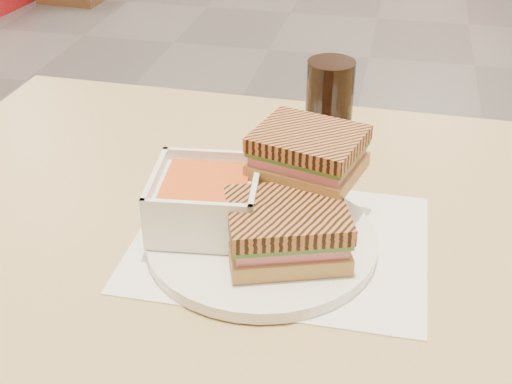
% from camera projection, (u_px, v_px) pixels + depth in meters
% --- Properties ---
extents(main_table, '(1.21, 0.72, 0.75)m').
position_uv_depth(main_table, '(343.00, 303.00, 0.88)').
color(main_table, tan).
rests_on(main_table, ground).
extents(tray_liner, '(0.33, 0.26, 0.00)m').
position_uv_depth(tray_liner, '(280.00, 242.00, 0.80)').
color(tray_liner, white).
rests_on(tray_liner, main_table).
extents(plate, '(0.26, 0.26, 0.01)m').
position_uv_depth(plate, '(262.00, 241.00, 0.78)').
color(plate, white).
rests_on(plate, tray_liner).
extents(soup_bowl, '(0.13, 0.13, 0.06)m').
position_uv_depth(soup_bowl, '(206.00, 202.00, 0.79)').
color(soup_bowl, white).
rests_on(soup_bowl, plate).
extents(panini_lower, '(0.15, 0.14, 0.06)m').
position_uv_depth(panini_lower, '(287.00, 229.00, 0.74)').
color(panini_lower, tan).
rests_on(panini_lower, plate).
extents(panini_upper, '(0.14, 0.12, 0.05)m').
position_uv_depth(panini_upper, '(308.00, 153.00, 0.79)').
color(panini_upper, tan).
rests_on(panini_upper, panini_lower).
extents(cola_glass, '(0.06, 0.06, 0.14)m').
position_uv_depth(cola_glass, '(329.00, 109.00, 0.94)').
color(cola_glass, black).
rests_on(cola_glass, main_table).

